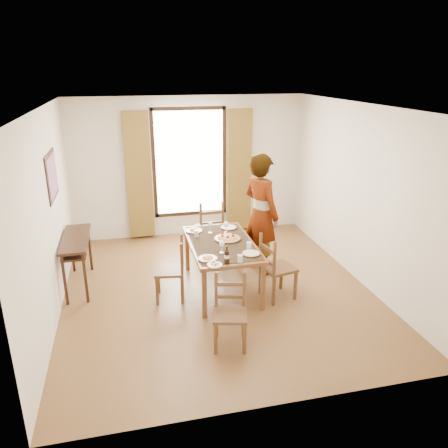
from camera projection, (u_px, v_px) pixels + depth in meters
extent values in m
plane|color=#523619|center=(217.00, 289.00, 6.65)|extent=(5.00, 5.00, 0.00)
cube|color=beige|center=(189.00, 167.00, 8.48)|extent=(4.50, 0.10, 2.70)
cube|color=beige|center=(276.00, 286.00, 3.90)|extent=(4.50, 0.10, 2.70)
cube|color=beige|center=(49.00, 216.00, 5.71)|extent=(0.10, 5.00, 2.70)
cube|color=beige|center=(360.00, 195.00, 6.67)|extent=(0.10, 5.00, 2.70)
cube|color=white|center=(216.00, 105.00, 5.72)|extent=(4.50, 5.00, 0.04)
cube|color=white|center=(189.00, 163.00, 8.42)|extent=(1.30, 0.04, 2.00)
cube|color=olive|center=(139.00, 176.00, 8.22)|extent=(0.48, 0.10, 2.40)
cube|color=olive|center=(239.00, 171.00, 8.64)|extent=(0.48, 0.10, 2.40)
cube|color=black|center=(52.00, 176.00, 6.12)|extent=(0.02, 0.86, 0.66)
cube|color=#E1412A|center=(53.00, 176.00, 6.12)|extent=(0.01, 0.76, 0.56)
cube|color=#331C11|center=(75.00, 239.00, 6.50)|extent=(0.38, 1.20, 0.04)
cube|color=#331C11|center=(76.00, 246.00, 6.54)|extent=(0.34, 1.10, 0.03)
cube|color=#331C11|center=(65.00, 280.00, 6.10)|extent=(0.04, 0.04, 0.76)
cube|color=#331C11|center=(72.00, 250.00, 7.11)|extent=(0.04, 0.04, 0.76)
cube|color=#331C11|center=(86.00, 278.00, 6.16)|extent=(0.04, 0.04, 0.76)
cube|color=#331C11|center=(90.00, 248.00, 7.17)|extent=(0.04, 0.04, 0.76)
cube|color=brown|center=(221.00, 244.00, 6.44)|extent=(0.93, 1.64, 0.05)
cube|color=black|center=(221.00, 242.00, 6.43)|extent=(0.86, 1.50, 0.01)
cube|color=brown|center=(204.00, 294.00, 5.79)|extent=(0.06, 0.06, 0.70)
cube|color=brown|center=(187.00, 250.00, 7.17)|extent=(0.06, 0.06, 0.70)
cube|color=brown|center=(263.00, 288.00, 5.96)|extent=(0.06, 0.06, 0.70)
cube|color=brown|center=(235.00, 246.00, 7.35)|extent=(0.06, 0.06, 0.70)
cube|color=brown|center=(169.00, 271.00, 6.25)|extent=(0.47, 0.47, 0.04)
cube|color=brown|center=(159.00, 279.00, 6.48)|extent=(0.04, 0.04, 0.44)
cube|color=brown|center=(182.00, 278.00, 6.50)|extent=(0.04, 0.04, 0.44)
cube|color=brown|center=(157.00, 291.00, 6.15)|extent=(0.04, 0.04, 0.44)
cube|color=brown|center=(182.00, 290.00, 6.17)|extent=(0.04, 0.04, 0.44)
cube|color=brown|center=(182.00, 250.00, 6.35)|extent=(0.04, 0.04, 0.49)
cube|color=brown|center=(182.00, 260.00, 6.01)|extent=(0.04, 0.04, 0.49)
cube|color=brown|center=(182.00, 261.00, 6.21)|extent=(0.08, 0.35, 0.05)
cube|color=brown|center=(182.00, 249.00, 6.15)|extent=(0.08, 0.35, 0.05)
cube|color=brown|center=(209.00, 228.00, 7.78)|extent=(0.47, 0.47, 0.04)
cube|color=brown|center=(217.00, 236.00, 8.09)|extent=(0.04, 0.04, 0.48)
cube|color=brown|center=(223.00, 243.00, 7.73)|extent=(0.04, 0.04, 0.48)
cube|color=brown|center=(197.00, 238.00, 7.99)|extent=(0.04, 0.04, 0.48)
cube|color=brown|center=(201.00, 246.00, 7.64)|extent=(0.04, 0.04, 0.48)
cube|color=brown|center=(223.00, 216.00, 7.55)|extent=(0.04, 0.04, 0.54)
cube|color=brown|center=(201.00, 218.00, 7.46)|extent=(0.04, 0.04, 0.54)
cube|color=brown|center=(212.00, 223.00, 7.54)|extent=(0.39, 0.04, 0.05)
cube|color=brown|center=(212.00, 213.00, 7.47)|extent=(0.39, 0.04, 0.05)
cube|color=brown|center=(230.00, 315.00, 5.17)|extent=(0.48, 0.48, 0.04)
cube|color=brown|center=(215.00, 338.00, 5.08)|extent=(0.04, 0.04, 0.42)
cube|color=brown|center=(216.00, 322.00, 5.40)|extent=(0.04, 0.04, 0.42)
cube|color=brown|center=(245.00, 338.00, 5.08)|extent=(0.04, 0.04, 0.42)
cube|color=brown|center=(244.00, 322.00, 5.40)|extent=(0.04, 0.04, 0.42)
cube|color=brown|center=(216.00, 290.00, 5.26)|extent=(0.03, 0.03, 0.47)
cube|color=brown|center=(244.00, 290.00, 5.26)|extent=(0.03, 0.03, 0.47)
cube|color=brown|center=(230.00, 297.00, 5.29)|extent=(0.34, 0.10, 0.05)
cube|color=brown|center=(230.00, 284.00, 5.23)|extent=(0.34, 0.10, 0.05)
cube|color=brown|center=(278.00, 268.00, 6.28)|extent=(0.52, 0.52, 0.04)
cube|color=brown|center=(295.00, 285.00, 6.28)|extent=(0.04, 0.04, 0.46)
cube|color=brown|center=(274.00, 291.00, 6.13)|extent=(0.04, 0.04, 0.46)
cube|color=brown|center=(281.00, 275.00, 6.59)|extent=(0.04, 0.04, 0.46)
cube|color=brown|center=(260.00, 280.00, 6.44)|extent=(0.04, 0.04, 0.46)
cube|color=brown|center=(274.00, 259.00, 5.96)|extent=(0.04, 0.04, 0.51)
cube|color=brown|center=(261.00, 250.00, 6.27)|extent=(0.04, 0.04, 0.51)
cube|color=brown|center=(267.00, 261.00, 6.15)|extent=(0.11, 0.36, 0.05)
cube|color=brown|center=(267.00, 249.00, 6.09)|extent=(0.11, 0.36, 0.05)
imported|color=gray|center=(261.00, 214.00, 6.96)|extent=(1.06, 0.99, 1.95)
cylinder|color=silver|center=(249.00, 245.00, 6.18)|extent=(0.07, 0.07, 0.10)
cylinder|color=silver|center=(196.00, 233.00, 6.63)|extent=(0.07, 0.07, 0.10)
cylinder|color=silver|center=(240.00, 259.00, 5.76)|extent=(0.07, 0.07, 0.10)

